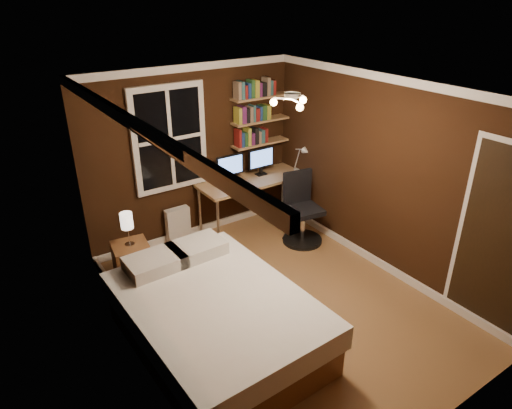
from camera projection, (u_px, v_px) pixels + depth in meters
floor at (280, 302)px, 5.44m from camera, size 4.20×4.20×0.00m
wall_back at (193, 154)px, 6.47m from camera, size 3.20×0.04×2.50m
wall_left at (141, 252)px, 4.09m from camera, size 0.04×4.20×2.50m
wall_right at (384, 176)px, 5.72m from camera, size 0.04×4.20×2.50m
ceiling at (286, 91)px, 4.36m from camera, size 3.20×4.20×0.02m
window at (170, 139)px, 6.13m from camera, size 1.06×0.06×1.46m
door at (498, 244)px, 4.65m from camera, size 0.03×0.82×2.05m
ceiling_fixture at (292, 103)px, 4.33m from camera, size 0.44×0.44×0.18m
bookshelf_lower at (260, 143)px, 6.93m from camera, size 0.92×0.22×0.03m
books_row_lower at (260, 135)px, 6.87m from camera, size 0.54×0.16×0.23m
bookshelf_middle at (260, 120)px, 6.77m from camera, size 0.92×0.22×0.03m
books_row_middle at (260, 112)px, 6.72m from camera, size 0.54×0.16×0.23m
bookshelf_upper at (260, 97)px, 6.62m from camera, size 0.92×0.22×0.03m
books_row_upper at (260, 88)px, 6.57m from camera, size 0.66×0.16×0.23m
bed at (215, 319)px, 4.68m from camera, size 1.66×2.26×0.75m
nightstand at (132, 263)px, 5.72m from camera, size 0.48×0.48×0.53m
bedside_lamp at (128, 229)px, 5.51m from camera, size 0.15×0.15×0.44m
radiator at (178, 225)px, 6.63m from camera, size 0.35×0.12×0.53m
desk at (253, 183)px, 6.85m from camera, size 1.68×0.63×0.80m
monitor_left at (230, 169)px, 6.62m from camera, size 0.44×0.12×0.42m
monitor_right at (261, 161)px, 6.90m from camera, size 0.44×0.12×0.42m
desk_lamp at (301, 158)px, 7.01m from camera, size 0.14×0.32×0.44m
office_chair at (301, 216)px, 6.60m from camera, size 0.58×0.58×1.05m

